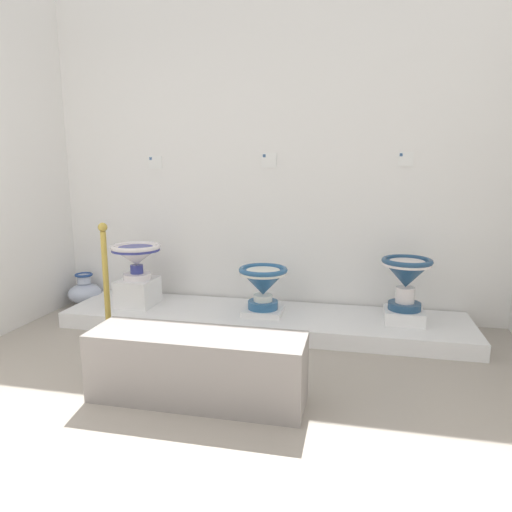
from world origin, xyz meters
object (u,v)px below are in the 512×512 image
antique_toilet_tall_cobalt (136,255)px  antique_toilet_broad_patterned (263,282)px  stanchion_post_near_left (108,317)px  museum_bench (197,367)px  info_placard_first (155,162)px  plinth_block_broad_patterned (263,311)px  plinth_block_pale_glazed (404,316)px  antique_toilet_pale_glazed (406,275)px  info_placard_second (269,160)px  decorative_vase_companion (85,292)px  info_placard_third (406,159)px  plinth_block_tall_cobalt (138,292)px

antique_toilet_tall_cobalt → antique_toilet_broad_patterned: antique_toilet_tall_cobalt is taller
stanchion_post_near_left → museum_bench: stanchion_post_near_left is taller
antique_toilet_broad_patterned → info_placard_first: 1.52m
plinth_block_broad_patterned → antique_toilet_broad_patterned: antique_toilet_broad_patterned is taller
plinth_block_pale_glazed → stanchion_post_near_left: 2.23m
antique_toilet_pale_glazed → info_placard_first: size_ratio=3.12×
info_placard_first → stanchion_post_near_left: (0.12, -1.16, -1.09)m
antique_toilet_pale_glazed → info_placard_first: bearing=170.2°
museum_bench → plinth_block_pale_glazed: bearing=46.0°
antique_toilet_tall_cobalt → museum_bench: bearing=-51.8°
antique_toilet_pale_glazed → stanchion_post_near_left: (-2.09, -0.78, -0.23)m
antique_toilet_pale_glazed → info_placard_second: 1.49m
antique_toilet_tall_cobalt → info_placard_first: 0.89m
antique_toilet_tall_cobalt → plinth_block_pale_glazed: (2.23, 0.03, -0.39)m
antique_toilet_pale_glazed → decorative_vase_companion: antique_toilet_pale_glazed is taller
info_placard_second → museum_bench: size_ratio=0.11×
plinth_block_broad_patterned → info_placard_second: size_ratio=2.43×
antique_toilet_broad_patterned → decorative_vase_companion: size_ratio=1.24×
plinth_block_pale_glazed → info_placard_third: 1.26m
plinth_block_broad_patterned → decorative_vase_companion: 1.81m
plinth_block_pale_glazed → antique_toilet_broad_patterned: bearing=-177.7°
plinth_block_pale_glazed → stanchion_post_near_left: size_ratio=0.31×
info_placard_first → plinth_block_pale_glazed: bearing=-9.8°
antique_toilet_tall_cobalt → info_placard_first: info_placard_first is taller
stanchion_post_near_left → antique_toilet_broad_patterned: bearing=37.0°
info_placard_second → stanchion_post_near_left: (-0.93, -1.16, -1.10)m
info_placard_second → stanchion_post_near_left: 1.85m
antique_toilet_broad_patterned → decorative_vase_companion: antique_toilet_broad_patterned is taller
info_placard_third → plinth_block_pale_glazed: bearing=-86.8°
antique_toilet_tall_cobalt → antique_toilet_pale_glazed: 2.23m
antique_toilet_broad_patterned → stanchion_post_near_left: (-0.97, -0.73, -0.13)m
antique_toilet_tall_cobalt → stanchion_post_near_left: (0.15, -0.75, -0.30)m
plinth_block_tall_cobalt → decorative_vase_companion: plinth_block_tall_cobalt is taller
antique_toilet_pale_glazed → museum_bench: bearing=-134.0°
info_placard_first → museum_bench: info_placard_first is taller
info_placard_first → info_placard_third: bearing=-0.0°
plinth_block_broad_patterned → antique_toilet_pale_glazed: size_ratio=0.78×
antique_toilet_tall_cobalt → plinth_block_broad_patterned: size_ratio=1.33×
plinth_block_tall_cobalt → museum_bench: museum_bench is taller
info_placard_second → decorative_vase_companion: bearing=-174.6°
plinth_block_broad_patterned → plinth_block_pale_glazed: plinth_block_pale_glazed is taller
info_placard_first → antique_toilet_broad_patterned: bearing=-21.3°
antique_toilet_broad_patterned → info_placard_first: size_ratio=3.06×
decorative_vase_companion → plinth_block_pale_glazed: bearing=-4.3°
plinth_block_pale_glazed → info_placard_second: (-1.15, 0.38, 1.20)m
plinth_block_tall_cobalt → info_placard_first: (0.02, 0.41, 1.11)m
antique_toilet_pale_glazed → antique_toilet_broad_patterned: bearing=-177.7°
antique_toilet_tall_cobalt → plinth_block_broad_patterned: antique_toilet_tall_cobalt is taller
plinth_block_pale_glazed → info_placard_second: size_ratio=2.24×
antique_toilet_pale_glazed → info_placard_second: (-1.15, 0.38, 0.87)m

